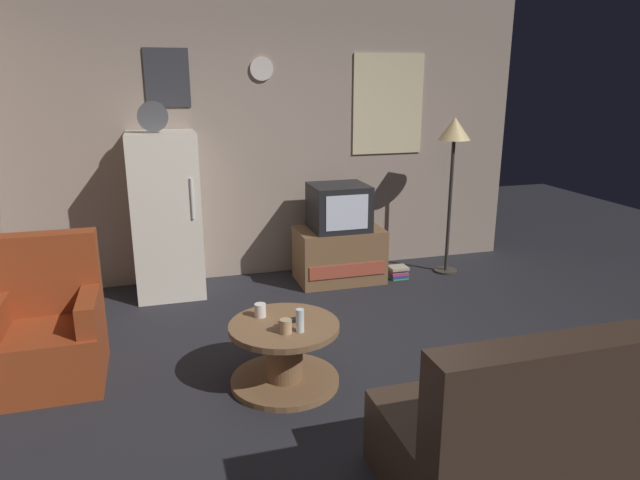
% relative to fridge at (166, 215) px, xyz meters
% --- Properties ---
extents(ground_plane, '(12.00, 12.00, 0.00)m').
position_rel_fridge_xyz_m(ground_plane, '(1.08, -2.09, -0.75)').
color(ground_plane, '#232328').
extents(wall_with_art, '(5.20, 0.12, 2.79)m').
position_rel_fridge_xyz_m(wall_with_art, '(1.09, 0.36, 0.64)').
color(wall_with_art, gray).
rests_on(wall_with_art, ground_plane).
extents(fridge, '(0.60, 0.62, 1.77)m').
position_rel_fridge_xyz_m(fridge, '(0.00, 0.00, 0.00)').
color(fridge, silver).
rests_on(fridge, ground_plane).
extents(tv_stand, '(0.84, 0.53, 0.53)m').
position_rel_fridge_xyz_m(tv_stand, '(1.63, -0.13, -0.49)').
color(tv_stand, brown).
rests_on(tv_stand, ground_plane).
extents(crt_tv, '(0.54, 0.51, 0.44)m').
position_rel_fridge_xyz_m(crt_tv, '(1.62, -0.13, -0.00)').
color(crt_tv, black).
rests_on(crt_tv, tv_stand).
extents(standing_lamp, '(0.32, 0.32, 1.59)m').
position_rel_fridge_xyz_m(standing_lamp, '(2.79, -0.20, 0.60)').
color(standing_lamp, '#332D28').
rests_on(standing_lamp, ground_plane).
extents(coffee_table, '(0.72, 0.72, 0.43)m').
position_rel_fridge_xyz_m(coffee_table, '(0.66, -1.94, -0.54)').
color(coffee_table, brown).
rests_on(coffee_table, ground_plane).
extents(wine_glass, '(0.05, 0.05, 0.15)m').
position_rel_fridge_xyz_m(wine_glass, '(0.73, -2.09, -0.25)').
color(wine_glass, silver).
rests_on(wine_glass, coffee_table).
extents(mug_ceramic_white, '(0.08, 0.08, 0.09)m').
position_rel_fridge_xyz_m(mug_ceramic_white, '(0.53, -1.78, -0.28)').
color(mug_ceramic_white, silver).
rests_on(mug_ceramic_white, coffee_table).
extents(mug_ceramic_tan, '(0.08, 0.08, 0.09)m').
position_rel_fridge_xyz_m(mug_ceramic_tan, '(0.64, -2.08, -0.28)').
color(mug_ceramic_tan, tan).
rests_on(mug_ceramic_tan, coffee_table).
extents(remote_control, '(0.15, 0.06, 0.02)m').
position_rel_fridge_xyz_m(remote_control, '(0.71, -1.93, -0.31)').
color(remote_control, black).
rests_on(remote_control, coffee_table).
extents(armchair, '(0.68, 0.68, 0.96)m').
position_rel_fridge_xyz_m(armchair, '(-0.83, -1.43, -0.42)').
color(armchair, maroon).
rests_on(armchair, ground_plane).
extents(couch, '(1.70, 0.80, 0.92)m').
position_rel_fridge_xyz_m(couch, '(1.74, -3.27, -0.44)').
color(couch, '#38281E').
rests_on(couch, ground_plane).
extents(book_stack, '(0.18, 0.18, 0.12)m').
position_rel_fridge_xyz_m(book_stack, '(2.22, -0.23, -0.70)').
color(book_stack, '#33BB5E').
rests_on(book_stack, ground_plane).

